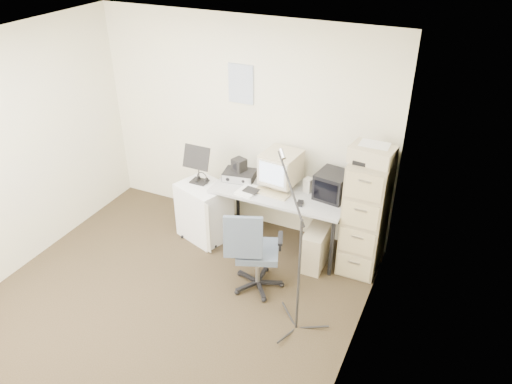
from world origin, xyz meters
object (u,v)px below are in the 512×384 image
at_px(office_chair, 258,250).
at_px(side_cart, 204,211).
at_px(desk, 281,218).
at_px(filing_cabinet, 366,214).

relative_size(office_chair, side_cart, 1.36).
bearing_deg(side_cart, desk, 32.85).
height_order(filing_cabinet, desk, filing_cabinet).
relative_size(filing_cabinet, desk, 0.87).
bearing_deg(side_cart, office_chair, -12.01).
xyz_separation_m(office_chair, side_cart, (-0.95, 0.57, -0.12)).
distance_m(filing_cabinet, desk, 0.99).
distance_m(desk, side_cart, 0.91).
height_order(filing_cabinet, office_chair, filing_cabinet).
bearing_deg(desk, office_chair, -84.74).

